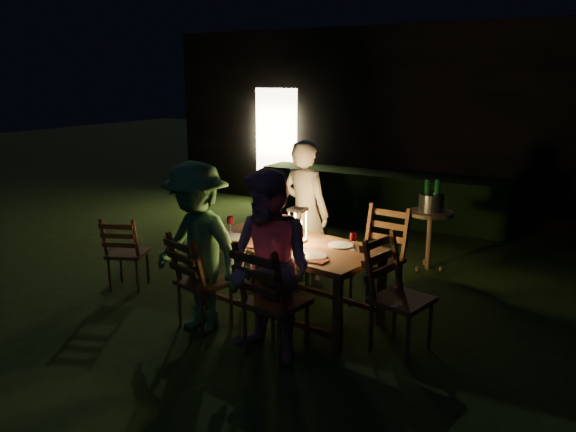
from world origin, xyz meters
The scene contains 29 objects.
garden_envelope centered at (-0.01, 6.15, 1.58)m, with size 40.00×40.00×3.20m.
dining_table centered at (0.12, -0.39, 0.69)m, with size 1.95×1.20×0.76m.
chair_near_left centered at (-0.45, -1.08, 0.30)m, with size 0.55×0.58×1.00m.
chair_near_right centered at (0.44, -1.23, 0.33)m, with size 0.56×0.59×1.08m.
chair_far_left centered at (-0.20, 0.44, 0.29)m, with size 0.45×0.48×0.95m.
chair_far_right centered at (0.79, 0.28, 0.32)m, with size 0.53×0.56×1.07m.
chair_end centered at (1.33, -0.60, 0.32)m, with size 0.59×0.57×1.05m.
chair_spare centered at (-1.85, -0.69, 0.27)m, with size 0.53×0.55×0.90m.
person_house_side centered at (-0.19, 0.49, 0.84)m, with size 0.61×0.40×1.68m, color #F5E3D1.
person_opp_right centered at (0.43, -1.28, 0.82)m, with size 0.80×0.62×1.64m, color #AE779B.
person_opp_left centered at (-0.46, -1.13, 0.81)m, with size 1.05×0.60×1.62m, color #376F45.
lantern centered at (0.18, -0.35, 0.92)m, with size 0.16×0.16×0.35m.
plate_far_left centered at (-0.39, -0.09, 0.77)m, with size 0.25×0.25×0.01m, color white.
plate_near_left centered at (-0.46, -0.52, 0.77)m, with size 0.25×0.25×0.01m, color white.
plate_far_right centered at (0.60, -0.25, 0.77)m, with size 0.25×0.25×0.01m, color white.
plate_near_right centered at (0.53, -0.69, 0.77)m, with size 0.25×0.25×0.01m, color white.
wineglass_a centered at (-0.13, -0.07, 0.85)m, with size 0.06×0.06×0.18m, color #59070F, non-canonical shape.
wineglass_b centered at (-0.61, -0.39, 0.85)m, with size 0.06×0.06×0.18m, color #59070F, non-canonical shape.
wineglass_c centered at (0.37, -0.72, 0.85)m, with size 0.06×0.06×0.18m, color #59070F, non-canonical shape.
wineglass_d centered at (0.76, -0.32, 0.85)m, with size 0.06×0.06×0.18m, color #59070F, non-canonical shape.
wineglass_e centered at (-0.03, -0.67, 0.85)m, with size 0.06×0.06×0.18m, color silver, non-canonical shape.
bottle_table centered at (-0.13, -0.35, 0.90)m, with size 0.07×0.07×0.28m, color #0F471E.
napkin_left centered at (-0.08, -0.69, 0.77)m, with size 0.18×0.14×0.01m, color red.
napkin_right centered at (0.61, -0.78, 0.77)m, with size 0.18×0.14×0.01m, color red.
phone centered at (-0.54, -0.59, 0.77)m, with size 0.14×0.07×0.01m, color black.
side_table centered at (0.94, 1.67, 0.66)m, with size 0.56×0.56×0.75m.
ice_bucket centered at (0.94, 1.67, 0.86)m, with size 0.30×0.30×0.22m, color #A5A8AD.
bottle_bucket_a centered at (0.89, 1.63, 0.91)m, with size 0.07×0.07×0.32m, color #0F471E.
bottle_bucket_b centered at (0.99, 1.71, 0.91)m, with size 0.07×0.07×0.32m, color #0F471E.
Camera 1 is at (2.76, -5.03, 2.36)m, focal length 35.00 mm.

